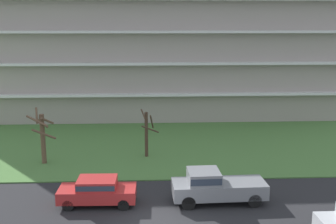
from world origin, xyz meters
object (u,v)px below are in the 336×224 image
object	(u,v)px
tree_left	(147,133)
pickup_gray_center_left	(215,186)
tree_far_left	(43,135)
sedan_red_near_left	(97,190)

from	to	relation	value
tree_left	pickup_gray_center_left	distance (m)	9.39
pickup_gray_center_left	tree_far_left	bearing A→B (deg)	-33.79
tree_left	pickup_gray_center_left	bearing A→B (deg)	-65.09
tree_far_left	sedan_red_near_left	bearing A→B (deg)	-56.43
sedan_red_near_left	pickup_gray_center_left	distance (m)	6.77
sedan_red_near_left	pickup_gray_center_left	size ratio (longest dim) A/B	0.81
tree_left	pickup_gray_center_left	xyz separation A→B (m)	(3.93, -8.47, -0.96)
sedan_red_near_left	pickup_gray_center_left	bearing A→B (deg)	-178.81
tree_left	sedan_red_near_left	xyz separation A→B (m)	(-2.84, -8.46, -1.10)
tree_far_left	tree_left	xyz separation A→B (m)	(7.58, 1.31, -0.27)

